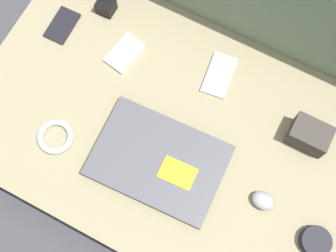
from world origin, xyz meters
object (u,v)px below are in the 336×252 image
at_px(phone_small, 62,25).
at_px(computer_mouse, 263,201).
at_px(phone_black, 125,53).
at_px(camera_pouch, 309,135).
at_px(laptop, 159,161).
at_px(speaker_puck, 315,241).
at_px(phone_silver, 219,75).
at_px(charger_brick, 106,6).

bearing_deg(phone_small, computer_mouse, -16.55).
xyz_separation_m(phone_black, camera_pouch, (0.54, 0.01, 0.03)).
xyz_separation_m(laptop, speaker_puck, (0.43, -0.00, 0.00)).
bearing_deg(phone_silver, speaker_puck, -43.20).
distance_m(laptop, phone_silver, 0.29).
distance_m(phone_silver, camera_pouch, 0.29).
relative_size(speaker_puck, charger_brick, 1.61).
bearing_deg(charger_brick, phone_silver, -5.22).
relative_size(laptop, computer_mouse, 5.61).
height_order(speaker_puck, camera_pouch, camera_pouch).
distance_m(speaker_puck, phone_small, 0.89).
bearing_deg(charger_brick, speaker_puck, -22.77).
height_order(phone_silver, charger_brick, charger_brick).
xyz_separation_m(computer_mouse, charger_brick, (-0.62, 0.29, 0.01)).
xyz_separation_m(phone_silver, phone_small, (-0.46, -0.07, 0.00)).
xyz_separation_m(phone_small, charger_brick, (0.09, 0.10, 0.02)).
relative_size(phone_small, charger_brick, 2.22).
relative_size(phone_silver, charger_brick, 2.74).
xyz_separation_m(laptop, phone_small, (-0.43, 0.22, -0.01)).
bearing_deg(phone_small, camera_pouch, -0.40).
height_order(computer_mouse, speaker_puck, computer_mouse).
bearing_deg(charger_brick, phone_small, -129.86).
bearing_deg(phone_silver, phone_black, -173.63).
bearing_deg(phone_silver, charger_brick, 167.59).
height_order(speaker_puck, phone_silver, speaker_puck).
height_order(phone_small, charger_brick, charger_brick).
bearing_deg(phone_black, charger_brick, 149.84).
height_order(phone_silver, phone_small, phone_small).
bearing_deg(phone_black, phone_silver, 23.98).
xyz_separation_m(laptop, phone_silver, (0.03, 0.29, -0.01)).
height_order(computer_mouse, phone_small, computer_mouse).
distance_m(phone_silver, phone_small, 0.46).
xyz_separation_m(phone_black, phone_small, (-0.20, -0.01, -0.00)).
bearing_deg(phone_black, speaker_puck, -8.61).
xyz_separation_m(computer_mouse, speaker_puck, (0.15, -0.03, -0.00)).
height_order(laptop, phone_small, laptop).
bearing_deg(computer_mouse, phone_silver, 136.54).
bearing_deg(phone_small, laptop, -28.71).
bearing_deg(speaker_puck, charger_brick, 157.23).
relative_size(phone_silver, phone_small, 1.24).
xyz_separation_m(camera_pouch, charger_brick, (-0.65, 0.09, -0.01)).
xyz_separation_m(phone_silver, charger_brick, (-0.37, 0.03, 0.02)).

